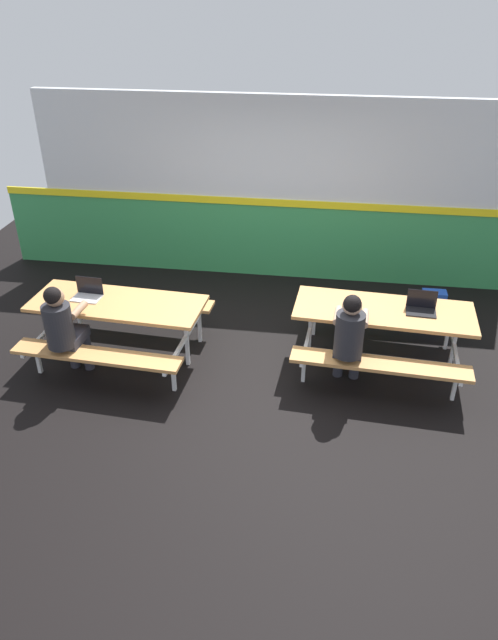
{
  "coord_description": "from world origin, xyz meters",
  "views": [
    {
      "loc": [
        0.82,
        -5.57,
        3.92
      ],
      "look_at": [
        0.0,
        0.08,
        0.55
      ],
      "focal_mm": 32.82,
      "sensor_mm": 36.0,
      "label": 1
    }
  ],
  "objects_px": {
    "student_nearer": "(63,326)",
    "backpack_dark": "(432,307)",
    "student_further": "(349,334)",
    "picnic_table_right": "(382,322)",
    "laptop_silver": "(88,294)",
    "laptop_dark": "(421,307)",
    "picnic_table_left": "(118,314)"
  },
  "relations": [
    {
      "from": "picnic_table_left",
      "to": "student_further",
      "type": "relative_size",
      "value": 1.67
    },
    {
      "from": "picnic_table_right",
      "to": "student_nearer",
      "type": "distance_m",
      "value": 3.49
    },
    {
      "from": "student_nearer",
      "to": "laptop_dark",
      "type": "relative_size",
      "value": 3.62
    },
    {
      "from": "laptop_dark",
      "to": "backpack_dark",
      "type": "relative_size",
      "value": 0.76
    },
    {
      "from": "student_further",
      "to": "backpack_dark",
      "type": "height_order",
      "value": "student_further"
    },
    {
      "from": "picnic_table_right",
      "to": "laptop_dark",
      "type": "bearing_deg",
      "value": 1.76
    },
    {
      "from": "laptop_silver",
      "to": "student_further",
      "type": "bearing_deg",
      "value": -6.28
    },
    {
      "from": "picnic_table_right",
      "to": "picnic_table_left",
      "type": "bearing_deg",
      "value": -174.88
    },
    {
      "from": "picnic_table_left",
      "to": "student_further",
      "type": "distance_m",
      "value": 2.62
    },
    {
      "from": "picnic_table_right",
      "to": "student_further",
      "type": "distance_m",
      "value": 0.67
    },
    {
      "from": "student_nearer",
      "to": "backpack_dark",
      "type": "relative_size",
      "value": 2.74
    },
    {
      "from": "picnic_table_right",
      "to": "laptop_dark",
      "type": "xyz_separation_m",
      "value": [
        0.39,
        0.01,
        0.21
      ]
    },
    {
      "from": "student_further",
      "to": "backpack_dark",
      "type": "xyz_separation_m",
      "value": [
        1.11,
        1.64,
        -0.49
      ]
    },
    {
      "from": "student_further",
      "to": "laptop_silver",
      "type": "bearing_deg",
      "value": 173.72
    },
    {
      "from": "student_nearer",
      "to": "backpack_dark",
      "type": "distance_m",
      "value": 4.58
    },
    {
      "from": "picnic_table_right",
      "to": "laptop_dark",
      "type": "height_order",
      "value": "laptop_dark"
    },
    {
      "from": "student_further",
      "to": "student_nearer",
      "type": "bearing_deg",
      "value": -174.98
    },
    {
      "from": "backpack_dark",
      "to": "student_further",
      "type": "bearing_deg",
      "value": -124.07
    },
    {
      "from": "laptop_dark",
      "to": "picnic_table_right",
      "type": "bearing_deg",
      "value": -178.24
    },
    {
      "from": "picnic_table_right",
      "to": "student_further",
      "type": "height_order",
      "value": "student_further"
    },
    {
      "from": "backpack_dark",
      "to": "laptop_silver",
      "type": "bearing_deg",
      "value": -162.13
    },
    {
      "from": "picnic_table_left",
      "to": "student_nearer",
      "type": "height_order",
      "value": "student_nearer"
    },
    {
      "from": "laptop_silver",
      "to": "backpack_dark",
      "type": "distance_m",
      "value": 4.32
    },
    {
      "from": "laptop_silver",
      "to": "picnic_table_left",
      "type": "bearing_deg",
      "value": -9.54
    },
    {
      "from": "student_further",
      "to": "laptop_dark",
      "type": "bearing_deg",
      "value": 35.17
    },
    {
      "from": "laptop_silver",
      "to": "laptop_dark",
      "type": "bearing_deg",
      "value": 3.35
    },
    {
      "from": "picnic_table_right",
      "to": "laptop_silver",
      "type": "bearing_deg",
      "value": -176.47
    },
    {
      "from": "student_nearer",
      "to": "picnic_table_right",
      "type": "bearing_deg",
      "value": 13.22
    },
    {
      "from": "laptop_dark",
      "to": "backpack_dark",
      "type": "bearing_deg",
      "value": 72.95
    },
    {
      "from": "picnic_table_right",
      "to": "laptop_dark",
      "type": "relative_size",
      "value": 6.03
    },
    {
      "from": "picnic_table_left",
      "to": "picnic_table_right",
      "type": "height_order",
      "value": "same"
    },
    {
      "from": "picnic_table_left",
      "to": "picnic_table_right",
      "type": "relative_size",
      "value": 1.0
    }
  ]
}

